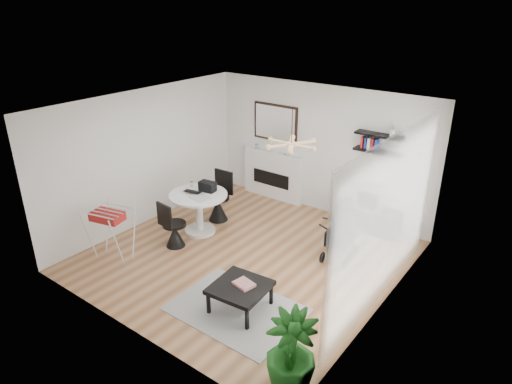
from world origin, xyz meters
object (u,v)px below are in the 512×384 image
Objects in this scene: stroller at (341,237)px; potted_plant at (291,352)px; drying_rack at (112,233)px; tv_console at (368,218)px; dining_table at (199,207)px; fireplace at (273,169)px; coffee_table at (240,288)px; crt_tv at (371,198)px.

potted_plant is at bearing -79.42° from stroller.
drying_rack is 1.02× the size of stroller.
dining_table reaches higher than tv_console.
fireplace reaches higher than coffee_table.
fireplace is 5.58m from potted_plant.
potted_plant is (1.39, -0.81, 0.16)m from coffee_table.
stroller is 2.28m from coffee_table.
tv_console is 0.45m from crt_tv.
dining_table is 1.05× the size of potted_plant.
tv_console is at bearing 171.37° from crt_tv.
fireplace is 2.27× the size of drying_rack.
dining_table is (-2.59, -2.09, 0.31)m from tv_console.
fireplace is at bearing 176.37° from crt_tv.
drying_rack is (-0.55, -1.62, -0.04)m from dining_table.
tv_console is at bearing 86.79° from stroller.
potted_plant is (4.08, -0.60, 0.03)m from drying_rack.
coffee_table is at bearing -61.82° from fireplace.
coffee_table is (2.14, -1.40, -0.17)m from dining_table.
potted_plant reaches higher than crt_tv.
fireplace is at bearing 126.93° from potted_plant.
crt_tv is at bearing 82.30° from coffee_table.
tv_console is 4.42m from potted_plant.
tv_console is at bearing 102.36° from potted_plant.
potted_plant is (0.94, -4.31, 0.30)m from tv_console.
fireplace is at bearing 85.34° from dining_table.
tv_console is at bearing -3.59° from fireplace.
fireplace is at bearing 176.41° from tv_console.
fireplace is at bearing 118.18° from coffee_table.
dining_table is 1.32× the size of coffee_table.
crt_tv reaches higher than tv_console.
potted_plant reaches higher than dining_table.
crt_tv is 3.54m from coffee_table.
crt_tv is 0.53× the size of drying_rack.
dining_table is at bearing 146.70° from coffee_table.
potted_plant reaches higher than tv_console.
fireplace is 4.15m from coffee_table.
tv_console is 1.11× the size of dining_table.
drying_rack reaches higher than dining_table.
crt_tv is at bearing -3.63° from fireplace.
dining_table is 1.71m from drying_rack.
crt_tv is (0.02, -0.00, 0.45)m from tv_console.
coffee_table is at bearing -33.30° from dining_table.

